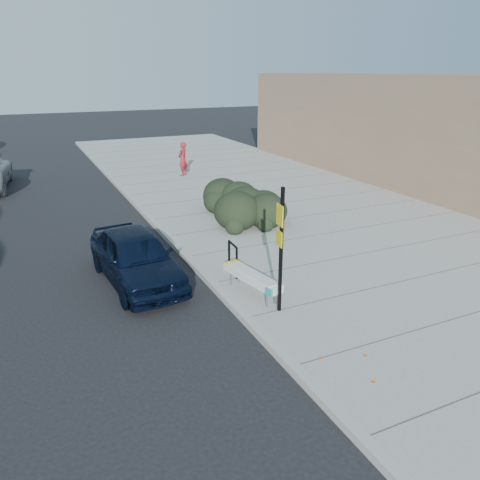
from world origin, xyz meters
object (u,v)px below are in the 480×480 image
Objects in this scene: pedestrian at (183,159)px; sign_post at (281,244)px; bench at (252,277)px; bike_rack at (233,256)px; sedan_navy at (136,257)px.

sign_post is at bearing 40.49° from pedestrian.
pedestrian reaches higher than bench.
bench is 2.16× the size of bike_rack.
bench is at bearing -49.29° from sedan_navy.
sedan_navy reaches higher than bench.
pedestrian is at bearing 61.00° from sedan_navy.
sign_post is 1.68× the size of pedestrian.
bench is 1.26m from bike_rack.
bench is at bearing -89.75° from bike_rack.
bike_rack is (0.06, 1.25, 0.09)m from bench.
pedestrian is (2.71, 14.82, -0.77)m from sign_post.
pedestrian is at bearing 67.02° from bench.
bench is at bearing 107.13° from sign_post.
sign_post is at bearing -83.84° from bike_rack.
sign_post is (0.13, -2.25, 1.09)m from bike_rack.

